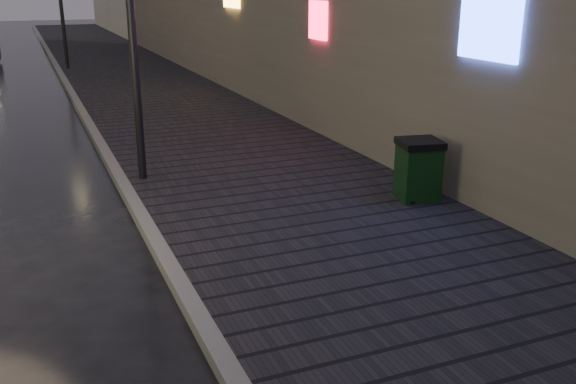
{
  "coord_description": "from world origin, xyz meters",
  "views": [
    {
      "loc": [
        0.1,
        -4.77,
        3.39
      ],
      "look_at": [
        3.06,
        2.35,
        0.85
      ],
      "focal_mm": 40.0,
      "sensor_mm": 36.0,
      "label": 1
    }
  ],
  "objects": [
    {
      "name": "trash_bin",
      "position": [
        5.6,
        3.23,
        0.63
      ],
      "size": [
        0.73,
        0.73,
        0.95
      ],
      "rotation": [
        0.0,
        0.0,
        -0.2
      ],
      "color": "black",
      "rests_on": "sidewalk"
    },
    {
      "name": "sidewalk",
      "position": [
        3.9,
        21.0,
        0.07
      ],
      "size": [
        4.6,
        58.0,
        0.15
      ],
      "primitive_type": "cube",
      "color": "black",
      "rests_on": "ground"
    },
    {
      "name": "curb",
      "position": [
        1.5,
        21.0,
        0.07
      ],
      "size": [
        0.2,
        58.0,
        0.15
      ],
      "primitive_type": "cube",
      "color": "slate",
      "rests_on": "ground"
    }
  ]
}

